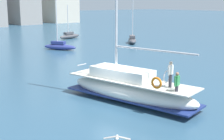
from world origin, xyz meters
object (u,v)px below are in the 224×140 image
Objects in this scene: main_sailboat at (130,88)px; seagull at (117,138)px; mooring_buoy at (140,75)px; moored_cutter_left at (60,46)px; moored_sloop_near at (70,36)px; moored_catamaran at (132,40)px.

main_sailboat is 6.33m from seagull.
mooring_buoy is (9.71, 9.08, 0.00)m from seagull.
moored_cutter_left is 18.84m from mooring_buoy.
moored_sloop_near is 31.55m from mooring_buoy.
mooring_buoy is at bearing 41.94° from main_sailboat.
main_sailboat reaches higher than mooring_buoy.
moored_catamaran is at bearing -2.21° from moored_cutter_left.
main_sailboat reaches higher than moored_cutter_left.
moored_cutter_left reaches higher than moored_sloop_near.
mooring_buoy is (5.21, 4.68, -0.68)m from main_sailboat.
moored_catamaran is (20.10, 22.91, -0.37)m from main_sailboat.
mooring_buoy reaches higher than seagull.
main_sailboat is 37.81m from moored_sloop_near.
seagull is 1.03× the size of mooring_buoy.
moored_catamaran is 1.00× the size of moored_cutter_left.
seagull is at bearing -135.68° from main_sailboat.
moored_cutter_left is (7.34, 23.40, -0.39)m from main_sailboat.
mooring_buoy is (-10.09, -29.89, -0.27)m from moored_sloop_near.
mooring_buoy is at bearing -129.24° from moored_catamaran.
moored_cutter_left reaches higher than seagull.
moored_sloop_near is at bearing 63.06° from seagull.
seagull is at bearing -116.94° from moored_sloop_near.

